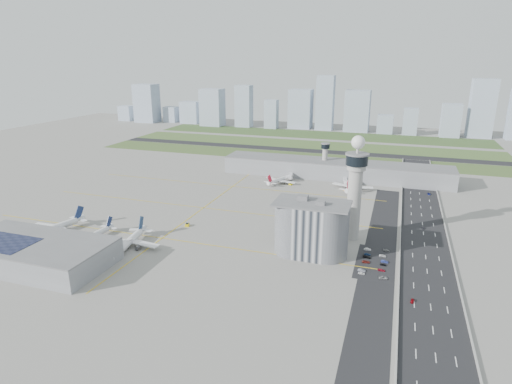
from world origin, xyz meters
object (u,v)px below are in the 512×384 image
(car_hw_2, at_px, (429,194))
(tug_4, at_px, (290,184))
(airplane_near_a, at_px, (52,224))
(tug_5, at_px, (345,190))
(car_lot_5, at_px, (367,249))
(airplane_near_c, at_px, (127,239))
(secondary_tower, at_px, (325,157))
(car_lot_0, at_px, (361,273))
(car_lot_10, at_px, (383,256))
(admin_building, at_px, (311,229))
(car_lot_8, at_px, (383,265))
(tug_0, at_px, (105,229))
(car_lot_3, at_px, (367,257))
(car_lot_7, at_px, (382,270))
(car_lot_4, at_px, (367,254))
(jet_bridge_near_2, at_px, (113,251))
(car_lot_1, at_px, (362,270))
(car_lot_2, at_px, (366,262))
(control_tower, at_px, (355,184))
(airplane_far_a, at_px, (281,177))
(jet_bridge_near_0, at_px, (30,238))
(car_lot_11, at_px, (387,250))
(tug_2, at_px, (131,239))
(jet_bridge_near_1, at_px, (70,244))
(car_lot_9, at_px, (385,262))
(tug_1, at_px, (106,227))
(car_hw_1, at_px, (423,228))
(car_hw_4, at_px, (409,174))
(jet_bridge_far_0, at_px, (291,175))
(tug_3, at_px, (187,225))
(jet_bridge_far_1, at_px, (345,180))
(airplane_near_b, at_px, (91,233))
(airplane_far_b, at_px, (353,182))

(car_hw_2, bearing_deg, tug_4, 179.54)
(airplane_near_a, distance_m, tug_5, 226.49)
(car_lot_5, bearing_deg, airplane_near_c, 100.43)
(secondary_tower, bearing_deg, car_lot_0, -74.43)
(airplane_near_a, distance_m, car_lot_10, 204.37)
(admin_building, distance_m, car_lot_8, 43.32)
(admin_building, height_order, tug_0, admin_building)
(car_lot_3, relative_size, car_lot_7, 1.18)
(car_lot_3, height_order, car_lot_4, car_lot_3)
(jet_bridge_near_2, bearing_deg, tug_0, 53.72)
(car_lot_1, distance_m, car_lot_2, 11.11)
(control_tower, relative_size, airplane_far_a, 1.73)
(jet_bridge_near_0, xyz_separation_m, tug_4, (119.98, 171.53, -2.01))
(tug_5, distance_m, car_lot_11, 120.27)
(tug_2, relative_size, car_lot_4, 0.90)
(tug_5, relative_size, car_lot_2, 0.71)
(jet_bridge_near_1, height_order, car_lot_10, jet_bridge_near_1)
(airplane_far_a, height_order, car_lot_9, airplane_far_a)
(airplane_far_a, bearing_deg, tug_1, 171.83)
(car_hw_1, bearing_deg, jet_bridge_near_2, -155.04)
(car_hw_4, bearing_deg, airplane_far_a, -156.51)
(secondary_tower, height_order, airplane_near_a, secondary_tower)
(car_lot_4, bearing_deg, jet_bridge_far_0, 24.59)
(jet_bridge_far_0, height_order, car_lot_2, jet_bridge_far_0)
(tug_0, bearing_deg, jet_bridge_near_1, 51.48)
(jet_bridge_near_1, bearing_deg, car_lot_0, -72.14)
(tug_3, relative_size, car_lot_7, 0.94)
(secondary_tower, relative_size, tug_4, 10.99)
(jet_bridge_far_1, bearing_deg, car_lot_2, 1.44)
(control_tower, height_order, car_hw_4, control_tower)
(secondary_tower, xyz_separation_m, tug_2, (-86.62, -188.72, -17.88))
(tug_5, bearing_deg, jet_bridge_near_1, 9.85)
(tug_0, xyz_separation_m, car_lot_4, (166.20, 15.90, -0.29))
(airplane_near_b, distance_m, tug_4, 179.58)
(airplane_near_b, height_order, car_hw_1, airplane_near_b)
(airplane_far_b, xyz_separation_m, tug_3, (-95.11, -123.57, -4.82))
(car_lot_11, bearing_deg, car_lot_4, 135.83)
(tug_3, relative_size, tug_5, 1.16)
(car_lot_7, xyz_separation_m, car_lot_8, (0.47, 6.77, 0.02))
(airplane_far_b, relative_size, jet_bridge_near_2, 2.99)
(car_lot_7, bearing_deg, car_hw_2, -10.58)
(airplane_near_c, relative_size, car_hw_1, 13.58)
(car_hw_4, bearing_deg, car_lot_10, -102.03)
(airplane_far_a, relative_size, car_lot_5, 9.42)
(car_lot_10, bearing_deg, tug_5, 16.27)
(jet_bridge_near_2, bearing_deg, control_tower, -51.10)
(jet_bridge_far_0, height_order, car_lot_3, jet_bridge_far_0)
(airplane_near_b, height_order, car_lot_8, airplane_near_b)
(car_lot_7, bearing_deg, airplane_near_c, 98.06)
(airplane_near_c, xyz_separation_m, jet_bridge_near_2, (-1.89, -11.27, -3.46))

